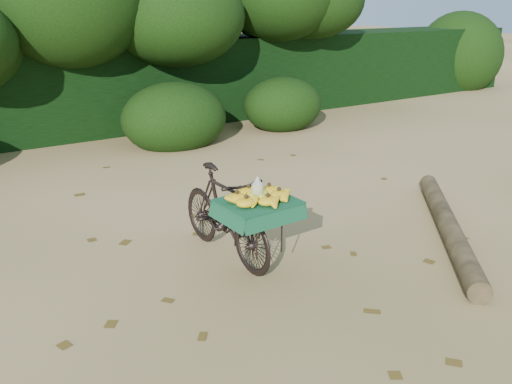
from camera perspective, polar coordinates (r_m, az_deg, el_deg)
ground at (r=6.20m, az=-4.23°, el=-5.24°), size 80.00×80.00×0.00m
vendor_bicycle at (r=5.64m, az=-3.17°, el=-2.26°), size 0.72×1.72×0.98m
fallen_log at (r=6.72m, az=19.57°, el=-3.32°), size 2.26×2.52×0.23m
hedge_backdrop at (r=11.70m, az=-19.69°, el=10.10°), size 26.00×1.80×1.80m
tree_row at (r=10.67m, az=-22.77°, el=14.91°), size 14.50×2.00×4.00m
bush_clumps at (r=10.02m, az=-13.79°, el=6.63°), size 8.80×1.70×0.90m
leaf_litter at (r=6.73m, az=-6.91°, el=-3.23°), size 7.00×7.30×0.01m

